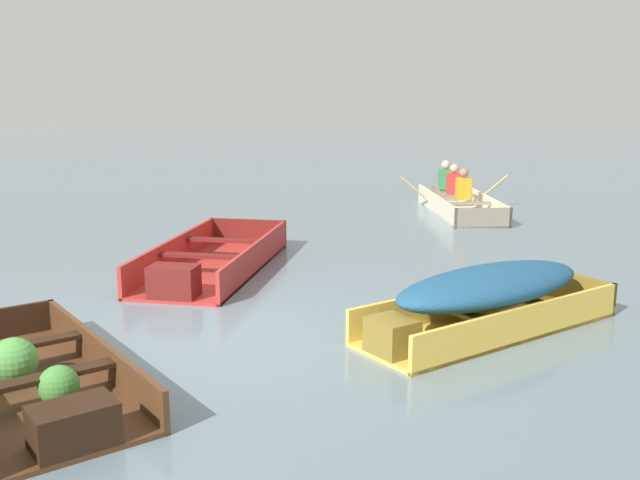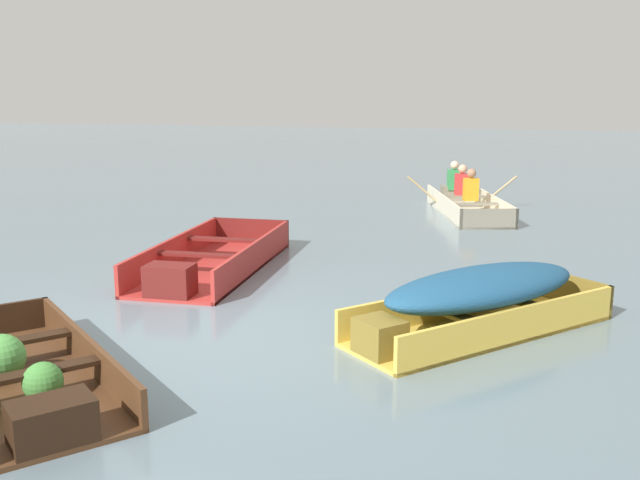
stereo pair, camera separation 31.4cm
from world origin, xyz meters
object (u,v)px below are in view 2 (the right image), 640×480
(skiff_yellow_mid_moored, at_px, (480,296))
(rowboat_cream_with_crew, at_px, (465,201))
(dinghy_dark_varnish_foreground, at_px, (17,377))
(skiff_red_near_moored, at_px, (210,262))

(skiff_yellow_mid_moored, xyz_separation_m, rowboat_cream_with_crew, (-0.54, 7.44, -0.17))
(dinghy_dark_varnish_foreground, distance_m, rowboat_cream_with_crew, 10.35)
(dinghy_dark_varnish_foreground, relative_size, rowboat_cream_with_crew, 0.85)
(skiff_red_near_moored, relative_size, skiff_yellow_mid_moored, 1.18)
(rowboat_cream_with_crew, bearing_deg, skiff_red_near_moored, -118.07)
(skiff_yellow_mid_moored, relative_size, rowboat_cream_with_crew, 0.82)
(skiff_red_near_moored, bearing_deg, rowboat_cream_with_crew, 61.93)
(dinghy_dark_varnish_foreground, bearing_deg, skiff_yellow_mid_moored, 34.26)
(dinghy_dark_varnish_foreground, xyz_separation_m, skiff_red_near_moored, (-0.04, 4.08, 0.00))
(dinghy_dark_varnish_foreground, relative_size, skiff_yellow_mid_moored, 1.03)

